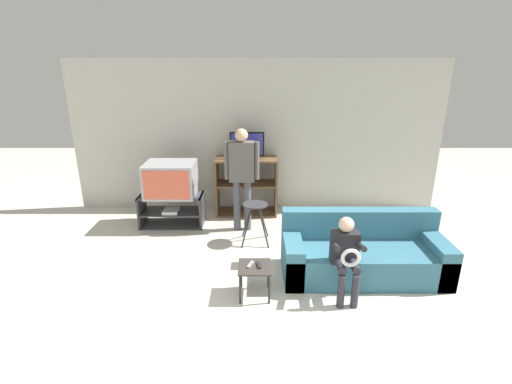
{
  "coord_description": "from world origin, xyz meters",
  "views": [
    {
      "loc": [
        -0.02,
        -2.5,
        2.5
      ],
      "look_at": [
        -0.03,
        2.13,
        0.9
      ],
      "focal_mm": 26.0,
      "sensor_mm": 36.0,
      "label": 1
    }
  ],
  "objects_px": {
    "media_shelf": "(247,186)",
    "television_flat": "(247,146)",
    "snack_table": "(255,271)",
    "person_seated_child": "(346,252)",
    "remote_control_black": "(259,265)",
    "folding_stool": "(255,211)",
    "person_standing_adult": "(242,170)",
    "television_main": "(171,179)",
    "remote_control_white": "(251,264)",
    "couch": "(362,254)",
    "tv_stand": "(172,210)"
  },
  "relations": [
    {
      "from": "snack_table",
      "to": "remote_control_white",
      "type": "height_order",
      "value": "remote_control_white"
    },
    {
      "from": "folding_stool",
      "to": "person_seated_child",
      "type": "relative_size",
      "value": 0.66
    },
    {
      "from": "snack_table",
      "to": "person_standing_adult",
      "type": "relative_size",
      "value": 0.23
    },
    {
      "from": "remote_control_black",
      "to": "person_standing_adult",
      "type": "bearing_deg",
      "value": 91.53
    },
    {
      "from": "folding_stool",
      "to": "remote_control_white",
      "type": "relative_size",
      "value": 4.23
    },
    {
      "from": "folding_stool",
      "to": "snack_table",
      "type": "relative_size",
      "value": 1.63
    },
    {
      "from": "folding_stool",
      "to": "person_standing_adult",
      "type": "distance_m",
      "value": 0.69
    },
    {
      "from": "folding_stool",
      "to": "remote_control_black",
      "type": "relative_size",
      "value": 4.23
    },
    {
      "from": "snack_table",
      "to": "folding_stool",
      "type": "bearing_deg",
      "value": 89.89
    },
    {
      "from": "television_flat",
      "to": "remote_control_black",
      "type": "height_order",
      "value": "television_flat"
    },
    {
      "from": "tv_stand",
      "to": "remote_control_white",
      "type": "height_order",
      "value": "tv_stand"
    },
    {
      "from": "television_flat",
      "to": "person_standing_adult",
      "type": "height_order",
      "value": "person_standing_adult"
    },
    {
      "from": "couch",
      "to": "snack_table",
      "type": "bearing_deg",
      "value": -160.44
    },
    {
      "from": "folding_stool",
      "to": "person_seated_child",
      "type": "bearing_deg",
      "value": -53.21
    },
    {
      "from": "remote_control_white",
      "to": "couch",
      "type": "bearing_deg",
      "value": 39.12
    },
    {
      "from": "couch",
      "to": "remote_control_black",
      "type": "bearing_deg",
      "value": -160.2
    },
    {
      "from": "remote_control_black",
      "to": "remote_control_white",
      "type": "height_order",
      "value": "same"
    },
    {
      "from": "media_shelf",
      "to": "person_standing_adult",
      "type": "height_order",
      "value": "person_standing_adult"
    },
    {
      "from": "remote_control_white",
      "to": "person_standing_adult",
      "type": "relative_size",
      "value": 0.09
    },
    {
      "from": "snack_table",
      "to": "person_seated_child",
      "type": "xyz_separation_m",
      "value": [
        1.0,
        0.0,
        0.23
      ]
    },
    {
      "from": "television_main",
      "to": "person_standing_adult",
      "type": "xyz_separation_m",
      "value": [
        1.13,
        -0.18,
        0.19
      ]
    },
    {
      "from": "folding_stool",
      "to": "person_standing_adult",
      "type": "height_order",
      "value": "person_standing_adult"
    },
    {
      "from": "remote_control_white",
      "to": "snack_table",
      "type": "bearing_deg",
      "value": -2.03
    },
    {
      "from": "media_shelf",
      "to": "remote_control_black",
      "type": "xyz_separation_m",
      "value": [
        0.2,
        -2.46,
        -0.13
      ]
    },
    {
      "from": "television_flat",
      "to": "remote_control_black",
      "type": "xyz_separation_m",
      "value": [
        0.18,
        -2.45,
        -0.83
      ]
    },
    {
      "from": "television_flat",
      "to": "remote_control_black",
      "type": "relative_size",
      "value": 3.98
    },
    {
      "from": "tv_stand",
      "to": "television_main",
      "type": "distance_m",
      "value": 0.53
    },
    {
      "from": "remote_control_white",
      "to": "person_seated_child",
      "type": "relative_size",
      "value": 0.16
    },
    {
      "from": "couch",
      "to": "person_seated_child",
      "type": "bearing_deg",
      "value": -125.18
    },
    {
      "from": "television_flat",
      "to": "couch",
      "type": "bearing_deg",
      "value": -53.47
    },
    {
      "from": "person_standing_adult",
      "to": "person_seated_child",
      "type": "height_order",
      "value": "person_standing_adult"
    },
    {
      "from": "remote_control_black",
      "to": "person_seated_child",
      "type": "height_order",
      "value": "person_seated_child"
    },
    {
      "from": "media_shelf",
      "to": "remote_control_white",
      "type": "xyz_separation_m",
      "value": [
        0.11,
        -2.45,
        -0.13
      ]
    },
    {
      "from": "media_shelf",
      "to": "folding_stool",
      "type": "bearing_deg",
      "value": -82.17
    },
    {
      "from": "folding_stool",
      "to": "snack_table",
      "type": "bearing_deg",
      "value": -90.11
    },
    {
      "from": "person_standing_adult",
      "to": "folding_stool",
      "type": "bearing_deg",
      "value": -65.94
    },
    {
      "from": "snack_table",
      "to": "person_standing_adult",
      "type": "xyz_separation_m",
      "value": [
        -0.2,
        1.8,
        0.66
      ]
    },
    {
      "from": "television_main",
      "to": "television_flat",
      "type": "xyz_separation_m",
      "value": [
        1.2,
        0.49,
        0.43
      ]
    },
    {
      "from": "remote_control_white",
      "to": "person_seated_child",
      "type": "xyz_separation_m",
      "value": [
        1.05,
        -0.02,
        0.16
      ]
    },
    {
      "from": "snack_table",
      "to": "person_seated_child",
      "type": "relative_size",
      "value": 0.4
    },
    {
      "from": "folding_stool",
      "to": "person_standing_adult",
      "type": "relative_size",
      "value": 0.38
    },
    {
      "from": "television_main",
      "to": "person_standing_adult",
      "type": "distance_m",
      "value": 1.16
    },
    {
      "from": "television_main",
      "to": "remote_control_white",
      "type": "relative_size",
      "value": 5.38
    },
    {
      "from": "media_shelf",
      "to": "television_flat",
      "type": "bearing_deg",
      "value": -31.32
    },
    {
      "from": "media_shelf",
      "to": "person_standing_adult",
      "type": "distance_m",
      "value": 0.82
    },
    {
      "from": "person_seated_child",
      "to": "snack_table",
      "type": "bearing_deg",
      "value": -179.89
    },
    {
      "from": "tv_stand",
      "to": "remote_control_white",
      "type": "distance_m",
      "value": 2.35
    },
    {
      "from": "television_main",
      "to": "folding_stool",
      "type": "bearing_deg",
      "value": -25.33
    },
    {
      "from": "television_main",
      "to": "television_flat",
      "type": "distance_m",
      "value": 1.36
    },
    {
      "from": "remote_control_black",
      "to": "remote_control_white",
      "type": "relative_size",
      "value": 1.0
    }
  ]
}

